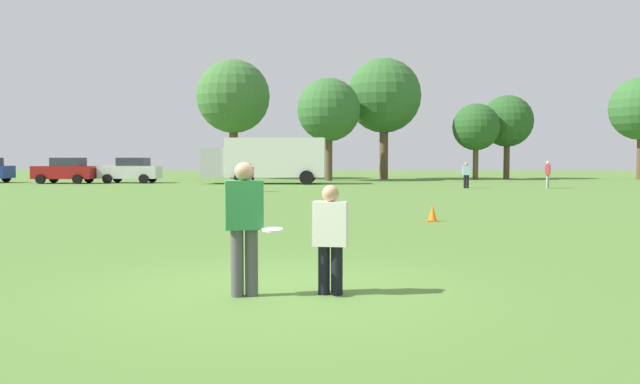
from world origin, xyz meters
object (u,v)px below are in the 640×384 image
at_px(traffic_cone, 433,213).
at_px(bystander_sideline_watcher, 466,174).
at_px(box_truck, 267,159).
at_px(bystander_far_jogger, 548,173).
at_px(player_thrower, 244,221).
at_px(frisbee, 272,230).
at_px(bystander_field_marshal, 249,176).
at_px(parked_car_center, 131,170).
at_px(parked_car_mid_left, 66,170).
at_px(player_defender, 330,234).

xyz_separation_m(traffic_cone, bystander_sideline_watcher, (4.66, 19.79, 0.65)).
xyz_separation_m(box_truck, bystander_far_jogger, (17.49, -5.78, -0.84)).
relative_size(player_thrower, box_truck, 0.21).
distance_m(frisbee, bystander_field_marshal, 25.83).
distance_m(traffic_cone, parked_car_center, 32.26).
xyz_separation_m(parked_car_center, bystander_field_marshal, (10.35, -11.29, -0.06)).
xyz_separation_m(player_thrower, traffic_cone, (3.79, 9.92, -0.76)).
bearing_deg(box_truck, bystander_sideline_watcher, -24.82).
bearing_deg(bystander_field_marshal, bystander_sideline_watcher, 19.36).
xyz_separation_m(player_thrower, parked_car_mid_left, (-18.59, 35.70, -0.07)).
height_order(player_defender, parked_car_center, parked_car_center).
relative_size(frisbee, bystander_sideline_watcher, 0.17).
relative_size(player_thrower, frisbee, 6.49).
relative_size(player_defender, box_truck, 0.17).
distance_m(player_defender, traffic_cone, 10.15).
relative_size(player_defender, parked_car_mid_left, 0.35).
bearing_deg(bystander_far_jogger, player_thrower, -114.00).
relative_size(traffic_cone, bystander_field_marshal, 0.32).
height_order(box_truck, bystander_field_marshal, box_truck).
bearing_deg(bystander_far_jogger, traffic_cone, -115.49).
bearing_deg(parked_car_center, box_truck, -6.17).
bearing_deg(box_truck, parked_car_mid_left, 179.52).
bearing_deg(player_thrower, player_defender, 7.25).
xyz_separation_m(player_defender, bystander_far_jogger, (12.14, 29.65, 0.11)).
height_order(parked_car_center, bystander_sideline_watcher, parked_car_center).
bearing_deg(player_defender, bystander_far_jogger, 67.74).
distance_m(player_thrower, bystander_sideline_watcher, 30.90).
distance_m(player_thrower, traffic_cone, 10.65).
bearing_deg(parked_car_center, player_thrower, -68.77).
bearing_deg(player_thrower, bystander_field_marshal, 98.73).
bearing_deg(parked_car_center, player_defender, -67.17).
height_order(frisbee, parked_car_center, parked_car_center).
relative_size(frisbee, bystander_field_marshal, 0.18).
height_order(parked_car_center, bystander_field_marshal, parked_car_center).
bearing_deg(box_truck, parked_car_center, 173.83).
bearing_deg(player_thrower, bystander_sideline_watcher, 74.12).
bearing_deg(traffic_cone, parked_car_mid_left, 130.96).
bearing_deg(bystander_sideline_watcher, bystander_far_jogger, 0.96).
distance_m(parked_car_center, box_truck, 10.11).
bearing_deg(player_thrower, box_truck, 96.77).
relative_size(bystander_sideline_watcher, bystander_field_marshal, 1.02).
bearing_deg(frisbee, bystander_field_marshal, 99.53).
bearing_deg(traffic_cone, frisbee, -108.79).
xyz_separation_m(frisbee, box_truck, (-4.61, 35.68, 0.86)).
distance_m(player_thrower, bystander_far_jogger, 32.61).
xyz_separation_m(player_defender, bystander_field_marshal, (-5.02, 25.23, 0.05)).
distance_m(parked_car_center, bystander_sideline_watcher, 23.74).
bearing_deg(player_defender, traffic_cone, 74.75).
relative_size(box_truck, bystander_field_marshal, 5.58).
bearing_deg(bystander_field_marshal, parked_car_mid_left, 144.91).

